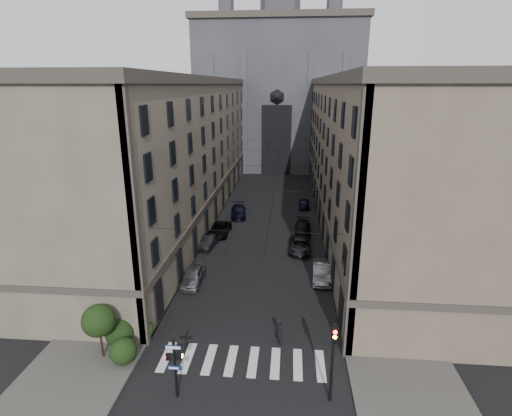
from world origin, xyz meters
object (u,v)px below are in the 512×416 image
(car_left_near, at_px, (193,276))
(car_right_midnear, at_px, (300,245))
(gothic_tower, at_px, (279,85))
(car_right_near, at_px, (322,272))
(pedestrian_signal_left, at_px, (175,364))
(car_left_midnear, at_px, (209,242))
(traffic_light_right, at_px, (333,354))
(pedestrian, at_px, (280,332))
(car_left_midfar, at_px, (220,229))
(car_right_far, at_px, (304,204))
(car_left_far, at_px, (238,211))
(car_right_midfar, at_px, (303,228))

(car_left_near, distance_m, car_right_midnear, 13.21)
(gothic_tower, xyz_separation_m, car_right_near, (6.16, -57.49, -17.01))
(car_right_near, height_order, car_right_midnear, car_right_near)
(pedestrian_signal_left, relative_size, car_left_midnear, 0.98)
(traffic_light_right, xyz_separation_m, pedestrian, (-3.14, 5.21, -2.28))
(gothic_tower, relative_size, car_left_midfar, 11.41)
(traffic_light_right, bearing_deg, car_right_far, 90.61)
(pedestrian_signal_left, xyz_separation_m, car_left_midfar, (-2.08, 26.90, -1.62))
(pedestrian_signal_left, relative_size, car_left_midfar, 0.79)
(car_left_far, height_order, pedestrian, pedestrian)
(traffic_light_right, bearing_deg, pedestrian, 121.12)
(gothic_tower, bearing_deg, pedestrian_signal_left, -92.74)
(car_left_far, distance_m, car_right_far, 10.57)
(pedestrian_signal_left, height_order, pedestrian, pedestrian_signal_left)
(pedestrian_signal_left, bearing_deg, car_right_midnear, 71.14)
(pedestrian_signal_left, height_order, car_right_far, pedestrian_signal_left)
(car_left_far, bearing_deg, pedestrian_signal_left, -95.94)
(gothic_tower, bearing_deg, pedestrian, -87.93)
(car_left_far, distance_m, car_right_near, 21.01)
(car_right_midnear, relative_size, car_right_far, 1.30)
(car_right_midnear, xyz_separation_m, pedestrian, (-1.74, -16.96, 0.30))
(gothic_tower, distance_m, pedestrian_signal_left, 75.15)
(car_left_far, relative_size, car_right_far, 1.30)
(car_right_midfar, bearing_deg, car_right_near, -81.06)
(pedestrian_signal_left, distance_m, pedestrian, 8.31)
(car_right_midfar, xyz_separation_m, car_right_far, (0.50, 10.75, -0.03))
(pedestrian_signal_left, relative_size, traffic_light_right, 0.77)
(car_right_midfar, distance_m, pedestrian, 22.83)
(traffic_light_right, height_order, car_left_near, traffic_light_right)
(car_right_near, bearing_deg, pedestrian_signal_left, -118.68)
(car_left_midnear, height_order, car_right_midfar, car_right_midfar)
(car_right_near, bearing_deg, car_left_midnear, 153.41)
(traffic_light_right, height_order, car_right_midfar, traffic_light_right)
(car_left_midnear, height_order, car_right_midnear, car_right_midnear)
(car_left_far, xyz_separation_m, car_right_near, (10.36, -18.27, 0.04))
(traffic_light_right, distance_m, car_right_far, 38.76)
(car_right_midnear, relative_size, pedestrian, 2.54)
(car_right_midfar, distance_m, car_right_far, 10.76)
(traffic_light_right, xyz_separation_m, car_left_far, (-9.80, 33.82, -2.54))
(gothic_tower, relative_size, car_left_far, 11.31)
(car_left_midfar, distance_m, car_right_far, 16.28)
(pedestrian_signal_left, relative_size, pedestrian, 1.98)
(pedestrian_signal_left, distance_m, traffic_light_right, 9.18)
(car_left_near, bearing_deg, car_left_far, 84.58)
(traffic_light_right, relative_size, car_left_midnear, 1.28)
(car_left_midfar, bearing_deg, traffic_light_right, -65.43)
(car_left_midfar, bearing_deg, car_right_midfar, 9.65)
(car_right_midnear, distance_m, pedestrian, 17.05)
(car_right_near, height_order, car_right_far, car_right_near)
(car_left_midfar, relative_size, car_left_far, 0.99)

